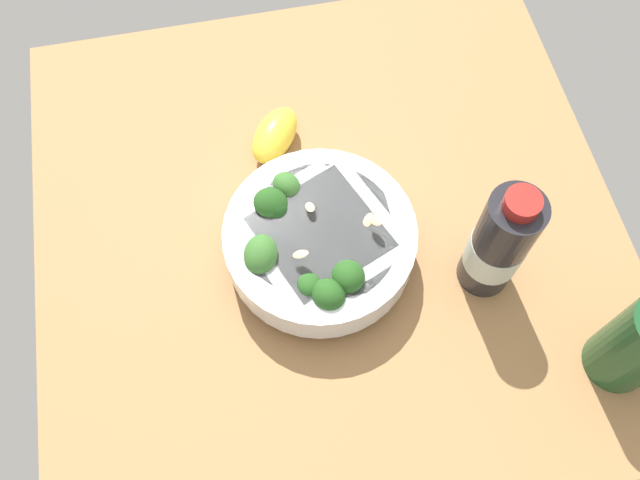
% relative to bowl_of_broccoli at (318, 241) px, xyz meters
% --- Properties ---
extents(ground_plane, '(0.68, 0.68, 0.03)m').
position_rel_bowl_of_broccoli_xyz_m(ground_plane, '(-0.04, 0.02, -0.06)').
color(ground_plane, '#996D42').
extents(bowl_of_broccoli, '(0.21, 0.21, 0.09)m').
position_rel_bowl_of_broccoli_xyz_m(bowl_of_broccoli, '(0.00, 0.00, 0.00)').
color(bowl_of_broccoli, white).
rests_on(bowl_of_broccoli, ground_plane).
extents(lemon_wedge, '(0.09, 0.09, 0.05)m').
position_rel_bowl_of_broccoli_xyz_m(lemon_wedge, '(-0.16, -0.02, -0.02)').
color(lemon_wedge, yellow).
rests_on(lemon_wedge, ground_plane).
extents(bottle_tall, '(0.06, 0.06, 0.17)m').
position_rel_bowl_of_broccoli_xyz_m(bottle_tall, '(0.06, 0.18, 0.04)').
color(bottle_tall, black).
rests_on(bottle_tall, ground_plane).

